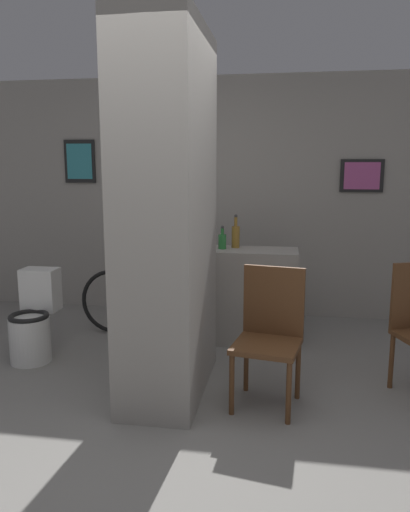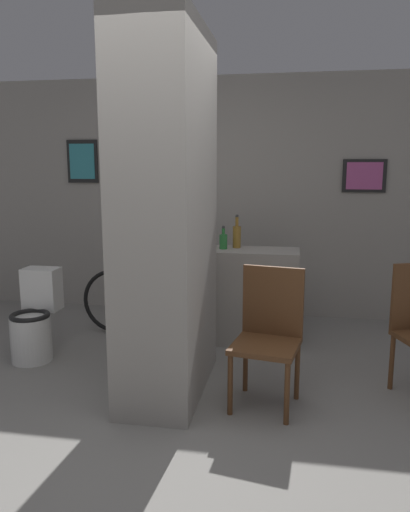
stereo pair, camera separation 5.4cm
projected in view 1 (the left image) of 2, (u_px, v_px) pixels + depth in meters
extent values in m
plane|color=gray|center=(164.00, 428.00, 3.21)|extent=(14.00, 14.00, 0.00)
cube|color=gray|center=(220.00, 198.00, 5.52)|extent=(8.00, 0.06, 2.60)
cube|color=black|center=(80.00, 161.00, 5.66)|extent=(0.36, 0.02, 0.48)
cube|color=teal|center=(79.00, 161.00, 5.65)|extent=(0.30, 0.01, 0.39)
cube|color=black|center=(362.00, 176.00, 5.19)|extent=(0.44, 0.02, 0.34)
cube|color=#B24C8C|center=(362.00, 176.00, 5.18)|extent=(0.36, 0.01, 0.28)
cube|color=gray|center=(168.00, 217.00, 3.55)|extent=(0.53, 1.16, 2.60)
cylinder|color=#593319|center=(119.00, 183.00, 3.32)|extent=(0.03, 0.40, 0.40)
cylinder|color=red|center=(117.00, 182.00, 3.32)|extent=(0.01, 0.07, 0.07)
cube|color=gray|center=(228.00, 295.00, 4.75)|extent=(1.29, 0.44, 0.89)
cylinder|color=white|center=(30.00, 340.00, 4.26)|extent=(0.34, 0.34, 0.39)
torus|color=black|center=(29.00, 316.00, 4.22)|extent=(0.34, 0.34, 0.04)
cube|color=white|center=(41.00, 289.00, 4.41)|extent=(0.31, 0.20, 0.38)
cylinder|color=brown|center=(232.00, 385.00, 3.35)|extent=(0.04, 0.04, 0.43)
cylinder|color=brown|center=(289.00, 393.00, 3.22)|extent=(0.04, 0.04, 0.43)
cylinder|color=brown|center=(246.00, 363.00, 3.70)|extent=(0.04, 0.04, 0.43)
cylinder|color=brown|center=(298.00, 370.00, 3.58)|extent=(0.04, 0.04, 0.43)
cube|color=brown|center=(267.00, 346.00, 3.42)|extent=(0.51, 0.51, 0.04)
cube|color=brown|center=(274.00, 301.00, 3.56)|extent=(0.44, 0.11, 0.50)
cylinder|color=brown|center=(391.00, 361.00, 3.75)|extent=(0.04, 0.04, 0.43)
torus|color=black|center=(113.00, 302.00, 4.95)|extent=(0.65, 0.04, 0.65)
torus|color=black|center=(205.00, 306.00, 4.80)|extent=(0.65, 0.04, 0.65)
cylinder|color=maroon|center=(158.00, 287.00, 4.85)|extent=(0.85, 0.04, 0.04)
cylinder|color=maroon|center=(135.00, 286.00, 4.88)|extent=(0.03, 0.03, 0.34)
cylinder|color=maroon|center=(200.00, 289.00, 4.78)|extent=(0.03, 0.03, 0.30)
cube|color=black|center=(135.00, 267.00, 4.85)|extent=(0.16, 0.06, 0.04)
cylinder|color=#262626|center=(200.00, 273.00, 4.75)|extent=(0.03, 0.42, 0.03)
cylinder|color=olive|center=(236.00, 237.00, 4.73)|extent=(0.08, 0.08, 0.20)
cylinder|color=olive|center=(236.00, 222.00, 4.70)|extent=(0.03, 0.03, 0.09)
sphere|color=#333333|center=(236.00, 216.00, 4.69)|extent=(0.03, 0.03, 0.03)
cylinder|color=#267233|center=(222.00, 242.00, 4.66)|extent=(0.07, 0.07, 0.14)
cylinder|color=#267233|center=(222.00, 231.00, 4.64)|extent=(0.03, 0.03, 0.06)
sphere|color=#333333|center=(222.00, 227.00, 4.64)|extent=(0.03, 0.03, 0.03)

